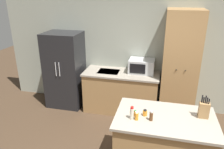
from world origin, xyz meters
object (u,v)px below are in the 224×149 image
at_px(knife_block, 204,110).
at_px(spice_bottle_tall_dark, 135,113).
at_px(microwave, 142,66).
at_px(spice_bottle_amber_oil, 151,116).
at_px(pantry_cabinet, 180,67).
at_px(refrigerator, 65,70).
at_px(spice_bottle_green_herb, 132,113).
at_px(spice_bottle_pale_salt, 145,113).
at_px(spice_bottle_short_red, 137,116).

relative_size(knife_block, spice_bottle_tall_dark, 3.63).
bearing_deg(microwave, knife_block, -59.23).
relative_size(microwave, spice_bottle_amber_oil, 3.71).
bearing_deg(pantry_cabinet, refrigerator, -179.45).
bearing_deg(microwave, spice_bottle_tall_dark, -86.27).
relative_size(knife_block, spice_bottle_amber_oil, 2.26).
height_order(pantry_cabinet, microwave, pantry_cabinet).
bearing_deg(knife_block, spice_bottle_green_herb, -164.36).
height_order(microwave, spice_bottle_amber_oil, microwave).
xyz_separation_m(microwave, knife_block, (0.98, -1.64, 0.04)).
xyz_separation_m(knife_block, spice_bottle_tall_dark, (-0.86, -0.18, -0.07)).
height_order(knife_block, spice_bottle_pale_salt, knife_block).
bearing_deg(refrigerator, spice_bottle_pale_salt, -40.89).
relative_size(spice_bottle_tall_dark, spice_bottle_green_herb, 0.48).
bearing_deg(knife_block, spice_bottle_tall_dark, -168.29).
relative_size(pantry_cabinet, spice_bottle_tall_dark, 25.23).
bearing_deg(spice_bottle_short_red, refrigerator, 135.58).
height_order(refrigerator, spice_bottle_short_red, refrigerator).
distance_m(spice_bottle_amber_oil, spice_bottle_pale_salt, 0.13).
relative_size(knife_block, spice_bottle_green_herb, 1.76).
bearing_deg(spice_bottle_pale_salt, refrigerator, 139.11).
distance_m(spice_bottle_short_red, spice_bottle_pale_salt, 0.16).
distance_m(knife_block, spice_bottle_tall_dark, 0.88).
height_order(refrigerator, spice_bottle_amber_oil, refrigerator).
bearing_deg(spice_bottle_short_red, spice_bottle_tall_dark, 107.86).
bearing_deg(pantry_cabinet, spice_bottle_tall_dark, -109.99).
relative_size(microwave, spice_bottle_short_red, 4.29).
bearing_deg(refrigerator, spice_bottle_green_herb, -45.29).
distance_m(microwave, spice_bottle_short_red, 1.90).
bearing_deg(knife_block, spice_bottle_short_red, -162.73).
bearing_deg(spice_bottle_pale_salt, microwave, 97.67).
height_order(knife_block, spice_bottle_green_herb, knife_block).
height_order(refrigerator, spice_bottle_tall_dark, refrigerator).
distance_m(pantry_cabinet, spice_bottle_tall_dark, 1.84).
xyz_separation_m(microwave, spice_bottle_green_herb, (0.08, -1.89, 0.01)).
distance_m(microwave, spice_bottle_tall_dark, 1.82).
xyz_separation_m(pantry_cabinet, spice_bottle_green_herb, (-0.67, -1.80, -0.06)).
relative_size(refrigerator, knife_block, 5.30).
bearing_deg(spice_bottle_green_herb, spice_bottle_short_red, -7.47).
xyz_separation_m(pantry_cabinet, knife_block, (0.23, -1.55, -0.03)).
height_order(spice_bottle_tall_dark, spice_bottle_pale_salt, same).
height_order(pantry_cabinet, spice_bottle_green_herb, pantry_cabinet).
bearing_deg(spice_bottle_amber_oil, spice_bottle_tall_dark, 166.17).
height_order(pantry_cabinet, knife_block, pantry_cabinet).
distance_m(spice_bottle_tall_dark, spice_bottle_short_red, 0.09).
xyz_separation_m(microwave, spice_bottle_amber_oil, (0.33, -1.87, -0.01)).
distance_m(refrigerator, spice_bottle_amber_oil, 2.67).
bearing_deg(spice_bottle_amber_oil, knife_block, 19.36).
height_order(spice_bottle_amber_oil, spice_bottle_green_herb, spice_bottle_green_herb).
bearing_deg(spice_bottle_pale_salt, spice_bottle_green_herb, -143.03).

